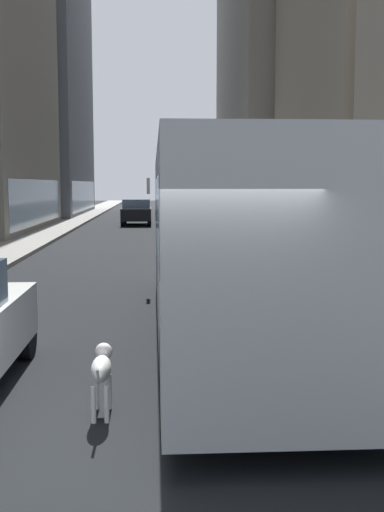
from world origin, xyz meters
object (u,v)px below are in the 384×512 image
box_truck (199,198)px  dalmatian_dog (102,369)px  car_blue_hatchback (219,223)px  car_grey_wagon (192,207)px  transit_bus (231,229)px  car_black_suv (137,212)px

box_truck → dalmatian_dog: size_ratio=7.79×
dalmatian_dog → box_truck: bearing=84.1°
car_blue_hatchback → car_grey_wagon: same height
transit_bus → car_black_suv: (-2.40, 29.10, -0.96)m
transit_bus → dalmatian_dog: bearing=-115.8°
transit_bus → box_truck: 30.19m
car_blue_hatchback → dalmatian_dog: bearing=-99.4°
transit_bus → car_black_suv: size_ratio=2.89×
transit_bus → car_blue_hatchback: (1.60, 17.35, -0.96)m
transit_bus → car_grey_wagon: (1.60, 37.22, -0.96)m
box_truck → dalmatian_dog: (-3.51, -34.10, -1.15)m
car_black_suv → dalmatian_dog: size_ratio=4.15×
car_grey_wagon → dalmatian_dog: car_grey_wagon is taller
car_blue_hatchback → box_truck: (0.00, 12.80, 0.85)m
box_truck → dalmatian_dog: 34.30m
car_black_suv → dalmatian_dog: (0.49, -33.06, -0.31)m
car_blue_hatchback → car_black_suv: bearing=108.8°
transit_bus → car_grey_wagon: transit_bus is taller
transit_bus → box_truck: (1.60, 30.14, -0.11)m
car_blue_hatchback → transit_bus: bearing=-95.3°
car_black_suv → box_truck: 4.22m
car_black_suv → car_grey_wagon: bearing=63.8°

